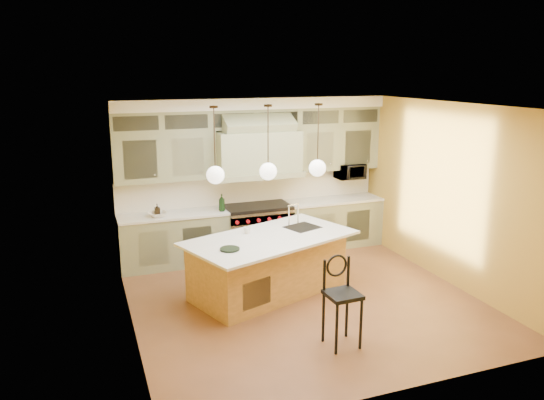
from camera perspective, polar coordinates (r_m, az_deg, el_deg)
name	(u,v)px	position (r m, az deg, el deg)	size (l,w,h in m)	color
floor	(303,300)	(8.15, 3.39, -10.67)	(5.00, 5.00, 0.00)	brown
ceiling	(306,105)	(7.44, 3.71, 10.12)	(5.00, 5.00, 0.00)	white
wall_back	(251,176)	(9.95, -2.25, 2.64)	(5.00, 5.00, 0.00)	#B38B31
wall_front	(404,265)	(5.58, 13.97, -6.82)	(5.00, 5.00, 0.00)	#B38B31
wall_left	(127,224)	(7.07, -15.37, -2.50)	(5.00, 5.00, 0.00)	#B38B31
wall_right	(448,193)	(8.95, 18.37, 0.67)	(5.00, 5.00, 0.00)	#B38B31
back_cabinetry	(256,179)	(9.71, -1.76, 2.24)	(5.00, 0.77, 2.90)	gray
range	(258,230)	(9.86, -1.56, -3.24)	(1.20, 0.74, 0.96)	silver
kitchen_island	(269,264)	(8.22, -0.36, -6.87)	(2.86, 2.13, 1.35)	olive
counter_stool	(341,296)	(6.73, 7.48, -10.18)	(0.42, 0.42, 1.15)	black
microwave	(350,171)	(10.48, 8.38, 3.08)	(0.54, 0.37, 0.30)	black
oil_bottle_a	(222,203)	(9.41, -5.42, -0.29)	(0.12, 0.12, 0.31)	black
oil_bottle_b	(157,210)	(9.32, -12.25, -1.02)	(0.09, 0.09, 0.20)	black
fruit_bowl	(158,214)	(9.26, -12.20, -1.52)	(0.31, 0.31, 0.08)	white
cup	(247,230)	(8.19, -2.72, -3.27)	(0.11, 0.11, 0.10)	silver
pendant_left	(215,173)	(7.59, -6.12, 2.91)	(0.26, 0.26, 1.11)	#2D2319
pendant_center	(268,169)	(7.82, -0.42, 3.31)	(0.26, 0.26, 1.11)	#2D2319
pendant_right	(317,166)	(8.12, 4.91, 3.65)	(0.26, 0.26, 1.11)	#2D2319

